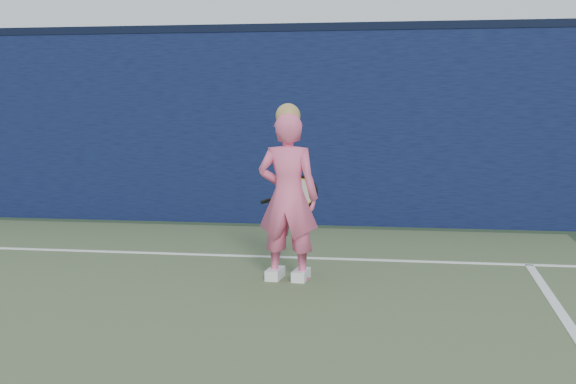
# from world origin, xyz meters

# --- Properties ---
(backstop_wall) EXTENTS (24.00, 0.40, 2.50)m
(backstop_wall) POSITION_xyz_m (0.00, 6.50, 1.25)
(backstop_wall) COLOR black
(backstop_wall) RESTS_ON ground
(wall_cap) EXTENTS (24.00, 0.42, 0.10)m
(wall_cap) POSITION_xyz_m (0.00, 6.50, 2.55)
(wall_cap) COLOR black
(wall_cap) RESTS_ON backstop_wall
(player) EXTENTS (0.57, 0.40, 1.58)m
(player) POSITION_xyz_m (2.58, 3.00, 0.76)
(player) COLOR #F35E8C
(player) RESTS_ON ground
(racket) EXTENTS (0.58, 0.20, 0.32)m
(racket) POSITION_xyz_m (2.61, 3.40, 0.74)
(racket) COLOR black
(racket) RESTS_ON ground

